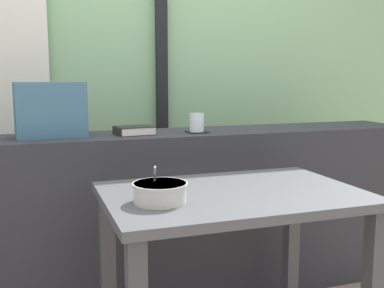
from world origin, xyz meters
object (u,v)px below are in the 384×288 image
Objects in this scene: juice_glass at (197,123)px; closed_book at (134,130)px; breakfast_table at (232,223)px; coaster_square at (197,132)px; soup_bowl at (160,193)px; throw_pillow at (51,110)px.

juice_glass reaches higher than closed_book.
coaster_square is (0.08, 0.62, 0.29)m from breakfast_table.
throw_pillow is at bearing 113.81° from soup_bowl.
coaster_square is at bearing 60.84° from soup_bowl.
throw_pillow is 0.85m from soup_bowl.
coaster_square reaches higher than breakfast_table.
breakfast_table is 1.01m from throw_pillow.
coaster_square is 0.80m from soup_bowl.
throw_pillow is (-0.64, 0.67, 0.41)m from breakfast_table.
throw_pillow is (-0.39, 0.02, 0.11)m from closed_book.
coaster_square is at bearing -4.17° from throw_pillow.
breakfast_table is 3.10× the size of throw_pillow.
juice_glass is (0.08, 0.62, 0.33)m from breakfast_table.
juice_glass is 0.81m from soup_bowl.
coaster_square is at bearing 0.00° from juice_glass.
closed_book reaches higher than soup_bowl.
coaster_square is 0.32m from closed_book.
throw_pillow is (-0.71, 0.05, 0.13)m from coaster_square.
soup_bowl is (-0.31, -0.07, 0.16)m from breakfast_table.
breakfast_table is at bearing -46.62° from throw_pillow.
breakfast_table is at bearing -69.22° from closed_book.
soup_bowl is (-0.06, -0.72, -0.14)m from closed_book.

